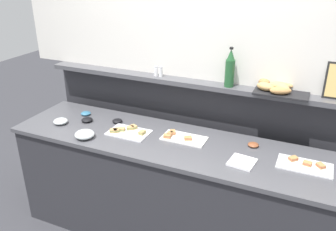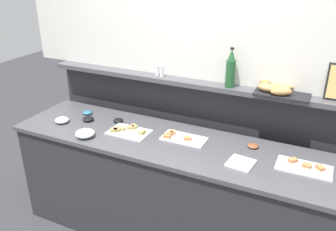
{
  "view_description": "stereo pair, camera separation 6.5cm",
  "coord_description": "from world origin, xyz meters",
  "px_view_note": "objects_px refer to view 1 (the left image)",
  "views": [
    {
      "loc": [
        0.95,
        -2.19,
        2.21
      ],
      "look_at": [
        -0.07,
        0.1,
        1.1
      ],
      "focal_mm": 37.33,
      "sensor_mm": 36.0,
      "label": 1
    },
    {
      "loc": [
        1.01,
        -2.16,
        2.21
      ],
      "look_at": [
        -0.07,
        0.1,
        1.1
      ],
      "focal_mm": 37.33,
      "sensor_mm": 36.0,
      "label": 2
    }
  ],
  "objects_px": {
    "glass_bowl_large": "(61,121)",
    "wine_bottle_green": "(230,69)",
    "pepper_shaker": "(161,72)",
    "sandwich_platter_front": "(128,132)",
    "salt_shaker": "(156,71)",
    "condiment_bowl_dark": "(86,113)",
    "condiment_bowl_cream": "(253,145)",
    "napkin_stack": "(242,162)",
    "condiment_bowl_red": "(117,121)",
    "glass_bowl_medium": "(85,135)",
    "condiment_bowl_teal": "(87,120)",
    "sandwich_platter_side": "(305,165)",
    "bread_basket": "(277,88)",
    "sandwich_platter_rear": "(181,137)"
  },
  "relations": [
    {
      "from": "sandwich_platter_front",
      "to": "glass_bowl_large",
      "type": "distance_m",
      "value": 0.62
    },
    {
      "from": "sandwich_platter_front",
      "to": "condiment_bowl_red",
      "type": "relative_size",
      "value": 3.91
    },
    {
      "from": "salt_shaker",
      "to": "condiment_bowl_dark",
      "type": "bearing_deg",
      "value": -152.72
    },
    {
      "from": "glass_bowl_large",
      "to": "napkin_stack",
      "type": "height_order",
      "value": "glass_bowl_large"
    },
    {
      "from": "glass_bowl_large",
      "to": "condiment_bowl_red",
      "type": "bearing_deg",
      "value": 26.88
    },
    {
      "from": "condiment_bowl_teal",
      "to": "wine_bottle_green",
      "type": "xyz_separation_m",
      "value": [
        1.12,
        0.39,
        0.48
      ]
    },
    {
      "from": "glass_bowl_medium",
      "to": "condiment_bowl_teal",
      "type": "xyz_separation_m",
      "value": [
        -0.17,
        0.26,
        -0.01
      ]
    },
    {
      "from": "condiment_bowl_red",
      "to": "bread_basket",
      "type": "bearing_deg",
      "value": 14.51
    },
    {
      "from": "glass_bowl_medium",
      "to": "pepper_shaker",
      "type": "height_order",
      "value": "pepper_shaker"
    },
    {
      "from": "sandwich_platter_front",
      "to": "wine_bottle_green",
      "type": "bearing_deg",
      "value": 32.17
    },
    {
      "from": "sandwich_platter_side",
      "to": "glass_bowl_large",
      "type": "xyz_separation_m",
      "value": [
        -1.96,
        -0.13,
        0.01
      ]
    },
    {
      "from": "sandwich_platter_rear",
      "to": "glass_bowl_medium",
      "type": "relative_size",
      "value": 2.25
    },
    {
      "from": "glass_bowl_large",
      "to": "glass_bowl_medium",
      "type": "bearing_deg",
      "value": -20.59
    },
    {
      "from": "condiment_bowl_cream",
      "to": "condiment_bowl_dark",
      "type": "distance_m",
      "value": 1.5
    },
    {
      "from": "condiment_bowl_teal",
      "to": "wine_bottle_green",
      "type": "distance_m",
      "value": 1.28
    },
    {
      "from": "glass_bowl_large",
      "to": "glass_bowl_medium",
      "type": "distance_m",
      "value": 0.37
    },
    {
      "from": "condiment_bowl_cream",
      "to": "salt_shaker",
      "type": "height_order",
      "value": "salt_shaker"
    },
    {
      "from": "condiment_bowl_cream",
      "to": "bread_basket",
      "type": "height_order",
      "value": "bread_basket"
    },
    {
      "from": "pepper_shaker",
      "to": "wine_bottle_green",
      "type": "bearing_deg",
      "value": -1.38
    },
    {
      "from": "sandwich_platter_side",
      "to": "sandwich_platter_front",
      "type": "relative_size",
      "value": 1.09
    },
    {
      "from": "condiment_bowl_red",
      "to": "salt_shaker",
      "type": "relative_size",
      "value": 0.97
    },
    {
      "from": "condiment_bowl_teal",
      "to": "condiment_bowl_dark",
      "type": "relative_size",
      "value": 1.11
    },
    {
      "from": "glass_bowl_medium",
      "to": "condiment_bowl_cream",
      "type": "bearing_deg",
      "value": 17.8
    },
    {
      "from": "condiment_bowl_red",
      "to": "condiment_bowl_dark",
      "type": "xyz_separation_m",
      "value": [
        -0.34,
        0.02,
        0.0
      ]
    },
    {
      "from": "glass_bowl_medium",
      "to": "salt_shaker",
      "type": "xyz_separation_m",
      "value": [
        0.31,
        0.66,
        0.37
      ]
    },
    {
      "from": "sandwich_platter_rear",
      "to": "napkin_stack",
      "type": "distance_m",
      "value": 0.54
    },
    {
      "from": "glass_bowl_large",
      "to": "wine_bottle_green",
      "type": "bearing_deg",
      "value": 21.72
    },
    {
      "from": "glass_bowl_medium",
      "to": "salt_shaker",
      "type": "relative_size",
      "value": 1.78
    },
    {
      "from": "glass_bowl_medium",
      "to": "condiment_bowl_cream",
      "type": "relative_size",
      "value": 1.9
    },
    {
      "from": "sandwich_platter_side",
      "to": "condiment_bowl_teal",
      "type": "xyz_separation_m",
      "value": [
        -1.78,
        -0.01,
        0.01
      ]
    },
    {
      "from": "condiment_bowl_dark",
      "to": "pepper_shaker",
      "type": "relative_size",
      "value": 1.0
    },
    {
      "from": "condiment_bowl_teal",
      "to": "pepper_shaker",
      "type": "xyz_separation_m",
      "value": [
        0.52,
        0.41,
        0.38
      ]
    },
    {
      "from": "condiment_bowl_teal",
      "to": "condiment_bowl_cream",
      "type": "bearing_deg",
      "value": 5.74
    },
    {
      "from": "sandwich_platter_side",
      "to": "napkin_stack",
      "type": "bearing_deg",
      "value": -161.76
    },
    {
      "from": "sandwich_platter_side",
      "to": "wine_bottle_green",
      "type": "xyz_separation_m",
      "value": [
        -0.66,
        0.39,
        0.49
      ]
    },
    {
      "from": "bread_basket",
      "to": "sandwich_platter_front",
      "type": "bearing_deg",
      "value": -156.8
    },
    {
      "from": "condiment_bowl_red",
      "to": "condiment_bowl_teal",
      "type": "relative_size",
      "value": 0.87
    },
    {
      "from": "sandwich_platter_rear",
      "to": "glass_bowl_medium",
      "type": "xyz_separation_m",
      "value": [
        -0.7,
        -0.3,
        0.02
      ]
    },
    {
      "from": "condiment_bowl_cream",
      "to": "napkin_stack",
      "type": "distance_m",
      "value": 0.27
    },
    {
      "from": "wine_bottle_green",
      "to": "sandwich_platter_rear",
      "type": "bearing_deg",
      "value": -126.2
    },
    {
      "from": "napkin_stack",
      "to": "pepper_shaker",
      "type": "relative_size",
      "value": 1.95
    },
    {
      "from": "condiment_bowl_dark",
      "to": "bread_basket",
      "type": "height_order",
      "value": "bread_basket"
    },
    {
      "from": "wine_bottle_green",
      "to": "bread_basket",
      "type": "distance_m",
      "value": 0.39
    },
    {
      "from": "condiment_bowl_dark",
      "to": "napkin_stack",
      "type": "height_order",
      "value": "condiment_bowl_dark"
    },
    {
      "from": "condiment_bowl_cream",
      "to": "salt_shaker",
      "type": "relative_size",
      "value": 0.94
    },
    {
      "from": "glass_bowl_medium",
      "to": "pepper_shaker",
      "type": "distance_m",
      "value": 0.84
    },
    {
      "from": "sandwich_platter_side",
      "to": "napkin_stack",
      "type": "height_order",
      "value": "sandwich_platter_side"
    },
    {
      "from": "condiment_bowl_cream",
      "to": "sandwich_platter_front",
      "type": "bearing_deg",
      "value": -169.23
    },
    {
      "from": "sandwich_platter_side",
      "to": "sandwich_platter_rear",
      "type": "bearing_deg",
      "value": 177.94
    },
    {
      "from": "sandwich_platter_front",
      "to": "pepper_shaker",
      "type": "bearing_deg",
      "value": 79.23
    }
  ]
}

